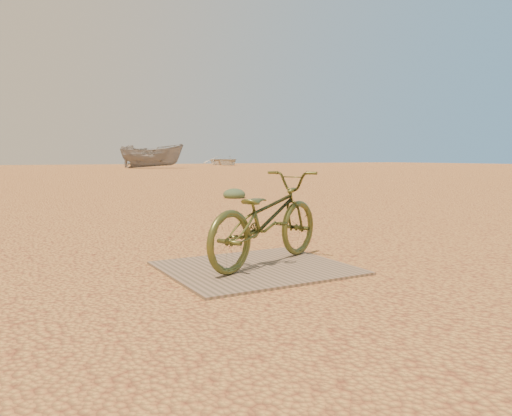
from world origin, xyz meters
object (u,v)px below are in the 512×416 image
boat_far_right (224,160)px  plywood_board (256,268)px  bicycle (266,218)px  boat_mid_right (152,156)px

boat_far_right → plywood_board: bearing=-112.1°
boat_far_right → bicycle: bearing=-112.0°
plywood_board → bicycle: bearing=26.2°
bicycle → boat_far_right: bearing=-49.2°
plywood_board → boat_mid_right: size_ratio=0.29×
boat_mid_right → boat_far_right: size_ratio=0.98×
bicycle → boat_mid_right: bearing=-40.1°
plywood_board → bicycle: (0.14, 0.07, 0.41)m
plywood_board → boat_mid_right: (10.59, 36.59, 0.99)m
bicycle → boat_far_right: size_ratio=0.29×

